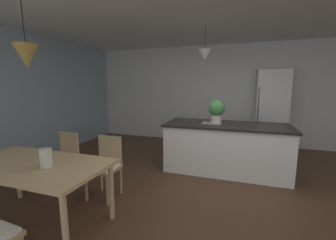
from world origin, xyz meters
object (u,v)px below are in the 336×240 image
(kitchen_island, at_px, (225,147))
(refrigerator, at_px, (271,111))
(dining_table, at_px, (33,169))
(chair_far_left, at_px, (63,159))
(chair_far_right, at_px, (105,165))
(vase_on_dining_table, at_px, (46,158))
(potted_plant_on_island, at_px, (217,110))

(kitchen_island, relative_size, refrigerator, 1.13)
(dining_table, xyz_separation_m, chair_far_left, (-0.38, 0.81, -0.19))
(chair_far_right, xyz_separation_m, vase_on_dining_table, (-0.13, -0.85, 0.37))
(chair_far_right, xyz_separation_m, potted_plant_on_island, (1.40, 1.52, 0.67))
(dining_table, xyz_separation_m, refrigerator, (2.93, 4.07, 0.32))
(chair_far_right, height_order, vase_on_dining_table, vase_on_dining_table)
(chair_far_right, relative_size, potted_plant_on_island, 2.00)
(chair_far_left, xyz_separation_m, chair_far_right, (0.76, 0.00, 0.00))
(dining_table, bearing_deg, chair_far_right, 64.67)
(chair_far_right, distance_m, kitchen_island, 2.20)
(vase_on_dining_table, bearing_deg, refrigerator, 56.91)
(kitchen_island, height_order, potted_plant_on_island, potted_plant_on_island)
(chair_far_right, bearing_deg, potted_plant_on_island, 47.37)
(chair_far_left, height_order, chair_far_right, same)
(potted_plant_on_island, relative_size, vase_on_dining_table, 2.16)
(chair_far_left, xyz_separation_m, potted_plant_on_island, (2.16, 1.52, 0.67))
(chair_far_left, bearing_deg, vase_on_dining_table, -53.34)
(chair_far_right, height_order, refrigerator, refrigerator)
(kitchen_island, xyz_separation_m, refrigerator, (0.95, 1.74, 0.53))
(dining_table, relative_size, chair_far_left, 1.96)
(chair_far_left, relative_size, refrigerator, 0.44)
(chair_far_right, height_order, kitchen_island, kitchen_island)
(chair_far_right, bearing_deg, dining_table, -115.33)
(chair_far_left, relative_size, vase_on_dining_table, 4.32)
(refrigerator, xyz_separation_m, potted_plant_on_island, (-1.14, -1.74, 0.16))
(chair_far_left, xyz_separation_m, vase_on_dining_table, (0.63, -0.85, 0.37))
(dining_table, height_order, potted_plant_on_island, potted_plant_on_island)
(refrigerator, bearing_deg, vase_on_dining_table, -123.09)
(dining_table, relative_size, vase_on_dining_table, 8.46)
(kitchen_island, bearing_deg, dining_table, -130.24)
(dining_table, distance_m, chair_far_right, 0.92)
(potted_plant_on_island, bearing_deg, refrigerator, 56.63)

